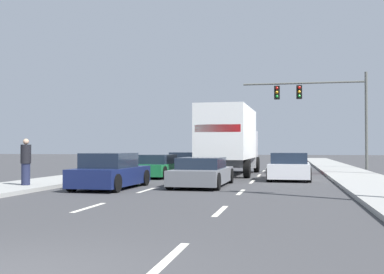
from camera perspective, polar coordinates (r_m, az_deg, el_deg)
ground_plane at (r=30.19m, az=5.12°, el=-4.16°), size 140.00×140.00×0.00m
sidewalk_right at (r=25.22m, az=19.01°, el=-4.52°), size 2.76×80.00×0.14m
sidewalk_left at (r=26.92m, az=-10.31°, el=-4.35°), size 2.76×80.00×0.14m
lane_markings at (r=29.30m, az=4.93°, el=-4.24°), size 3.54×57.00×0.01m
car_black at (r=32.09m, az=-0.99°, el=-3.00°), size 1.93×4.39×1.21m
car_green at (r=25.00m, az=-4.13°, el=-3.52°), size 2.08×4.73×1.17m
car_navy at (r=18.32m, az=-9.65°, el=-4.14°), size 1.95×4.23×1.33m
box_truck at (r=26.55m, az=4.52°, el=-0.00°), size 2.75×8.56×3.66m
car_gray at (r=19.11m, az=1.22°, el=-4.27°), size 2.03×4.67×1.14m
car_maroon at (r=29.51m, az=11.87°, el=-3.13°), size 1.93×4.44×1.21m
car_white at (r=23.22m, az=11.50°, el=-3.56°), size 2.03×4.16×1.29m
traffic_signal_mast at (r=35.52m, az=14.26°, el=4.41°), size 8.70×0.69×6.85m
pedestrian_near_corner at (r=18.92m, az=-19.13°, el=-2.81°), size 0.38×0.38×1.73m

